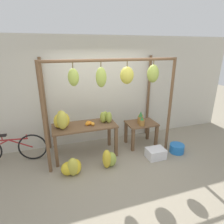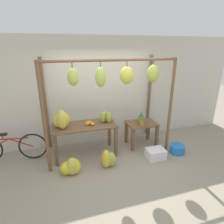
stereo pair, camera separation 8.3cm
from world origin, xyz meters
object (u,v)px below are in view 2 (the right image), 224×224
Objects in this scene: pineapple_cluster at (141,119)px; parked_bicycle at (11,147)px; fruit_crate_white at (156,154)px; blue_bucket at (177,149)px; papaya_pile at (105,117)px; orange_pile at (90,123)px; banana_pile_ground_right at (108,159)px; banana_pile_on_table at (62,120)px; banana_pile_ground_left at (71,167)px.

parked_bicycle is (-3.16, 0.23, -0.42)m from pineapple_cluster.
fruit_crate_white is 1.20× the size of blue_bucket.
papaya_pile is at bearing 159.41° from blue_bucket.
orange_pile is 0.93m from banana_pile_ground_right.
fruit_crate_white is 3.38m from parked_bicycle.
parked_bicycle is at bearing 167.61° from banana_pile_on_table.
banana_pile_on_table reaches higher than orange_pile.
pineapple_cluster is 3.20m from parked_bicycle.
fruit_crate_white is at bearing -17.68° from banana_pile_on_table.
banana_pile_ground_left reaches higher than blue_bucket.
parked_bicycle is at bearing 144.41° from banana_pile_ground_left.
pineapple_cluster is 1.40m from banana_pile_ground_right.
banana_pile_ground_right is at bearing -23.58° from parked_bicycle.
fruit_crate_white is (2.06, -0.66, -0.86)m from banana_pile_on_table.
banana_pile_on_table is 2.90m from blue_bucket.
banana_pile_on_table is 1.37m from parked_bicycle.
blue_bucket is at bearing -20.59° from papaya_pile.
blue_bucket is (2.08, -0.57, -0.73)m from orange_pile.
pineapple_cluster is 1.07× the size of blue_bucket.
papaya_pile is (1.02, 0.03, -0.06)m from banana_pile_on_table.
pineapple_cluster is 0.24× the size of parked_bicycle.
banana_pile_ground_left is (-0.53, -0.62, -0.67)m from orange_pile.
blue_bucket is at bearing 1.48° from banana_pile_ground_right.
orange_pile is 1.73m from fruit_crate_white.
orange_pile reaches higher than fruit_crate_white.
papaya_pile is at bearing 79.61° from banana_pile_ground_right.
orange_pile is 0.62× the size of papaya_pile.
parked_bicycle is at bearing 164.22° from fruit_crate_white.
orange_pile is 1.89m from parked_bicycle.
fruit_crate_white is (1.44, -0.63, -0.72)m from orange_pile.
banana_pile_ground_left is at bearing -35.59° from parked_bicycle.
orange_pile is 0.42× the size of banana_pile_ground_left.
parked_bicycle is at bearing 170.82° from orange_pile.
banana_pile_ground_left is 1.38m from papaya_pile.
orange_pile reaches higher than parked_bicycle.
orange_pile is 0.59× the size of blue_bucket.
parked_bicycle is (-1.80, 0.29, -0.50)m from orange_pile.
banana_pile_ground_right is at bearing -147.89° from pineapple_cluster.
banana_pile_ground_right is 0.27× the size of parked_bicycle.
papaya_pile is at bearing 8.82° from orange_pile.
papaya_pile reaches higher than pineapple_cluster.
papaya_pile is at bearing 1.71° from banana_pile_on_table.
pineapple_cluster reaches higher than fruit_crate_white.
pineapple_cluster is at bearing 0.89° from banana_pile_on_table.
orange_pile is (0.62, -0.03, -0.15)m from banana_pile_on_table.
papaya_pile is at bearing -5.95° from parked_bicycle.
orange_pile reaches higher than blue_bucket.
orange_pile is 0.55× the size of pineapple_cluster.
fruit_crate_white is (1.17, -0.01, -0.08)m from banana_pile_ground_right.
parked_bicycle is at bearing 174.05° from papaya_pile.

